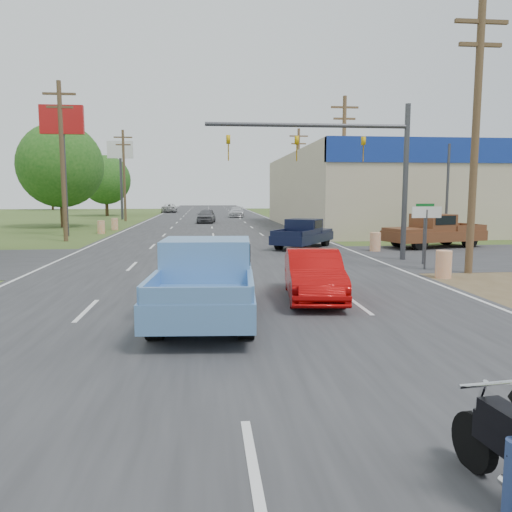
{
  "coord_description": "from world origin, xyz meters",
  "views": [
    {
      "loc": [
        -0.48,
        -5.0,
        3.01
      ],
      "look_at": [
        0.88,
        8.7,
        1.3
      ],
      "focal_mm": 35.0,
      "sensor_mm": 36.0,
      "label": 1
    }
  ],
  "objects": [
    {
      "name": "ground",
      "position": [
        0.0,
        0.0,
        0.0
      ],
      "size": [
        200.0,
        200.0,
        0.0
      ],
      "primitive_type": "plane",
      "color": "#384C1E",
      "rests_on": "ground"
    },
    {
      "name": "main_road",
      "position": [
        0.0,
        40.0,
        0.01
      ],
      "size": [
        15.0,
        180.0,
        0.02
      ],
      "primitive_type": "cube",
      "color": "#2D2D30",
      "rests_on": "ground"
    },
    {
      "name": "cross_road",
      "position": [
        0.0,
        18.0,
        0.01
      ],
      "size": [
        120.0,
        10.0,
        0.02
      ],
      "primitive_type": "cube",
      "color": "#2D2D30",
      "rests_on": "ground"
    },
    {
      "name": "utility_pole_1",
      "position": [
        9.5,
        13.0,
        5.32
      ],
      "size": [
        2.0,
        0.28,
        10.0
      ],
      "color": "#4C3823",
      "rests_on": "ground"
    },
    {
      "name": "utility_pole_2",
      "position": [
        9.5,
        31.0,
        5.32
      ],
      "size": [
        2.0,
        0.28,
        10.0
      ],
      "color": "#4C3823",
      "rests_on": "ground"
    },
    {
      "name": "utility_pole_3",
      "position": [
        9.5,
        49.0,
        5.32
      ],
      "size": [
        2.0,
        0.28,
        10.0
      ],
      "color": "#4C3823",
      "rests_on": "ground"
    },
    {
      "name": "utility_pole_5",
      "position": [
        -9.5,
        28.0,
        5.32
      ],
      "size": [
        2.0,
        0.28,
        10.0
      ],
      "color": "#4C3823",
      "rests_on": "ground"
    },
    {
      "name": "utility_pole_6",
      "position": [
        -9.5,
        52.0,
        5.32
      ],
      "size": [
        2.0,
        0.28,
        10.0
      ],
      "color": "#4C3823",
      "rests_on": "ground"
    },
    {
      "name": "tree_1",
      "position": [
        -13.5,
        42.0,
        5.57
      ],
      "size": [
        7.56,
        7.56,
        9.36
      ],
      "color": "#422D19",
      "rests_on": "ground"
    },
    {
      "name": "tree_2",
      "position": [
        -14.2,
        66.0,
        4.95
      ],
      "size": [
        6.72,
        6.72,
        8.32
      ],
      "color": "#422D19",
      "rests_on": "ground"
    },
    {
      "name": "tree_5",
      "position": [
        30.0,
        95.0,
        5.88
      ],
      "size": [
        7.98,
        7.98,
        9.88
      ],
      "color": "#422D19",
      "rests_on": "ground"
    },
    {
      "name": "tree_6",
      "position": [
        -30.0,
        95.0,
        6.51
      ],
      "size": [
        8.82,
        8.82,
        10.92
      ],
      "color": "#422D19",
      "rests_on": "ground"
    },
    {
      "name": "barrel_0",
      "position": [
        8.0,
        12.0,
        0.5
      ],
      "size": [
        0.56,
        0.56,
        1.0
      ],
      "primitive_type": "cylinder",
      "color": "orange",
      "rests_on": "ground"
    },
    {
      "name": "barrel_1",
      "position": [
        8.4,
        20.5,
        0.5
      ],
      "size": [
        0.56,
        0.56,
        1.0
      ],
      "primitive_type": "cylinder",
      "color": "orange",
      "rests_on": "ground"
    },
    {
      "name": "barrel_2",
      "position": [
        -8.5,
        34.0,
        0.5
      ],
      "size": [
        0.56,
        0.56,
        1.0
      ],
      "primitive_type": "cylinder",
      "color": "orange",
      "rests_on": "ground"
    },
    {
      "name": "barrel_3",
      "position": [
        -8.2,
        38.0,
        0.5
      ],
      "size": [
        0.56,
        0.56,
        1.0
      ],
      "primitive_type": "cylinder",
      "color": "orange",
      "rests_on": "ground"
    },
    {
      "name": "pole_sign_left_near",
      "position": [
        -10.5,
        32.0,
        7.17
      ],
      "size": [
        3.0,
        0.35,
        9.2
      ],
      "color": "#3F3F44",
      "rests_on": "ground"
    },
    {
      "name": "pole_sign_left_far",
      "position": [
        -10.5,
        56.0,
        7.17
      ],
      "size": [
        3.0,
        0.35,
        9.2
      ],
      "color": "#3F3F44",
      "rests_on": "ground"
    },
    {
      "name": "lane_sign",
      "position": [
        8.2,
        14.0,
        1.9
      ],
      "size": [
        1.2,
        0.08,
        2.52
      ],
      "color": "#3F3F44",
      "rests_on": "ground"
    },
    {
      "name": "street_name_sign",
      "position": [
        8.8,
        15.5,
        1.61
      ],
      "size": [
        0.8,
        0.08,
        2.61
      ],
      "color": "#3F3F44",
      "rests_on": "ground"
    },
    {
      "name": "signal_mast",
      "position": [
        5.82,
        17.0,
        4.8
      ],
      "size": [
        9.12,
        0.4,
        7.0
      ],
      "color": "#3F3F44",
      "rests_on": "ground"
    },
    {
      "name": "red_convertible",
      "position": [
        2.56,
        8.88,
        0.7
      ],
      "size": [
        1.94,
        4.4,
        1.4
      ],
      "primitive_type": "imported",
      "rotation": [
        0.0,
        0.0,
        -0.11
      ],
      "color": "#AE0808",
      "rests_on": "ground"
    },
    {
      "name": "blue_pickup",
      "position": [
        -0.49,
        7.08,
        0.98
      ],
      "size": [
        2.64,
        5.98,
        1.94
      ],
      "rotation": [
        0.0,
        0.0,
        -0.07
      ],
      "color": "black",
      "rests_on": "ground"
    },
    {
      "name": "navy_pickup",
      "position": [
        4.96,
        22.53,
        0.82
      ],
      "size": [
        4.27,
        5.14,
        1.63
      ],
      "rotation": [
        0.0,
        0.0,
        -0.58
      ],
      "color": "black",
      "rests_on": "ground"
    },
    {
      "name": "brown_pickup",
      "position": [
        12.2,
        21.96,
        0.96
      ],
      "size": [
        6.11,
        3.65,
        1.9
      ],
      "rotation": [
        0.0,
        0.0,
        1.84
      ],
      "color": "black",
      "rests_on": "ground"
    },
    {
      "name": "distant_car_grey",
      "position": [
        -0.5,
        47.52,
        0.74
      ],
      "size": [
        2.14,
        4.48,
        1.48
      ],
      "primitive_type": "imported",
      "rotation": [
        0.0,
        0.0,
        -0.09
      ],
      "color": "#5E5E64",
      "rests_on": "ground"
    },
    {
      "name": "distant_car_silver",
      "position": [
        3.47,
        60.44,
        0.67
      ],
      "size": [
        2.38,
        4.8,
        1.34
      ],
      "primitive_type": "imported",
      "rotation": [
        0.0,
        0.0,
        -0.11
      ],
      "color": "silver",
      "rests_on": "ground"
    },
    {
      "name": "distant_car_white",
      "position": [
        -6.5,
        78.1,
        0.72
      ],
      "size": [
        2.43,
        5.21,
        1.45
      ],
      "primitive_type": "imported",
      "rotation": [
        0.0,
        0.0,
        3.15
      ],
      "color": "beige",
      "rests_on": "ground"
    }
  ]
}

